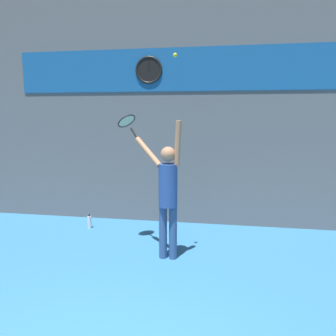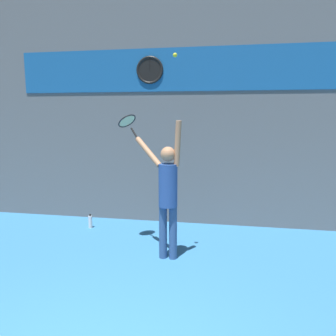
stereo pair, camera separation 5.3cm
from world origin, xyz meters
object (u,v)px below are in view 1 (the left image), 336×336
at_px(tennis_player, 167,190).
at_px(water_bottle, 89,222).
at_px(tennis_racket, 127,122).
at_px(tennis_ball, 175,55).
at_px(scoreboard_clock, 149,70).

height_order(tennis_player, water_bottle, tennis_player).
xyz_separation_m(tennis_racket, water_bottle, (-1.06, 0.67, -2.08)).
height_order(tennis_racket, water_bottle, tennis_racket).
bearing_deg(tennis_ball, tennis_racket, 147.84).
height_order(scoreboard_clock, tennis_player, scoreboard_clock).
xyz_separation_m(scoreboard_clock, tennis_player, (0.70, -1.80, -2.12)).
bearing_deg(tennis_player, tennis_ball, -35.50).
height_order(scoreboard_clock, water_bottle, scoreboard_clock).
height_order(tennis_racket, tennis_ball, tennis_ball).
bearing_deg(tennis_player, water_bottle, 147.97).
distance_m(scoreboard_clock, tennis_ball, 2.07).
bearing_deg(scoreboard_clock, water_bottle, -150.62).
bearing_deg(tennis_player, scoreboard_clock, 111.11).
bearing_deg(tennis_player, tennis_racket, 148.42).
distance_m(tennis_player, tennis_ball, 2.07).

